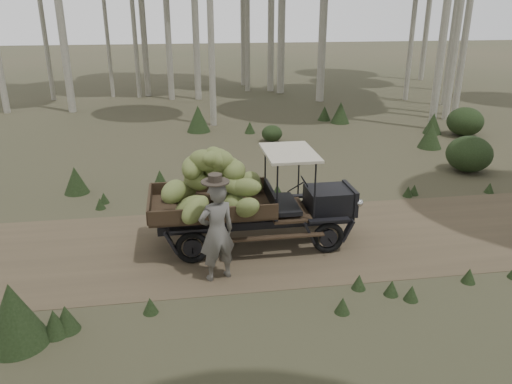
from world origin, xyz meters
TOP-DOWN VIEW (x-y plane):
  - ground at (0.00, 0.00)m, footprint 120.00×120.00m
  - dirt_track at (0.00, 0.00)m, footprint 70.00×4.00m
  - banana_truck at (-2.63, 0.05)m, footprint 4.58×2.44m
  - farmer at (-3.11, -1.36)m, footprint 0.83×0.67m
  - undergrowth at (0.18, 1.19)m, footprint 22.52×23.06m

SIDE VIEW (x-z plane):
  - ground at x=0.00m, z-range 0.00..0.00m
  - dirt_track at x=0.00m, z-range 0.00..0.01m
  - undergrowth at x=0.18m, z-range -0.16..1.15m
  - farmer at x=-3.11m, z-range -0.06..2.07m
  - banana_truck at x=-2.63m, z-range 0.18..2.47m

